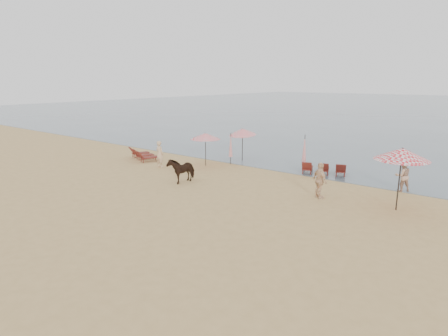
# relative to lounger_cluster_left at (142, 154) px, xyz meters

# --- Properties ---
(ground) EXTENTS (120.00, 120.00, 0.00)m
(ground) POSITION_rel_lounger_cluster_left_xyz_m (9.16, -7.19, -0.37)
(ground) COLOR tan
(ground) RESTS_ON ground
(sea) EXTENTS (160.00, 140.00, 0.06)m
(sea) POSITION_rel_lounger_cluster_left_xyz_m (9.16, 72.81, -0.37)
(sea) COLOR #51606B
(sea) RESTS_ON ground
(lounger_cluster_left) EXTENTS (2.79, 2.22, 0.54)m
(lounger_cluster_left) POSITION_rel_lounger_cluster_left_xyz_m (0.00, 0.00, 0.00)
(lounger_cluster_left) COLOR maroon
(lounger_cluster_left) RESTS_ON ground
(lounger_cluster_right) EXTENTS (2.88, 2.27, 0.55)m
(lounger_cluster_right) POSITION_rel_lounger_cluster_left_xyz_m (12.10, 3.82, 0.01)
(lounger_cluster_right) COLOR maroon
(lounger_cluster_right) RESTS_ON ground
(umbrella_open_left_a) EXTENTS (1.94, 1.94, 2.21)m
(umbrella_open_left_a) POSITION_rel_lounger_cluster_left_xyz_m (4.89, 1.29, 1.61)
(umbrella_open_left_a) COLOR black
(umbrella_open_left_a) RESTS_ON ground
(umbrella_open_left_b) EXTENTS (1.88, 1.92, 2.40)m
(umbrella_open_left_b) POSITION_rel_lounger_cluster_left_xyz_m (5.96, 4.00, 1.70)
(umbrella_open_left_b) COLOR black
(umbrella_open_left_b) RESTS_ON ground
(umbrella_open_right) EXTENTS (2.28, 2.28, 2.78)m
(umbrella_open_right) POSITION_rel_lounger_cluster_left_xyz_m (17.20, -0.19, 2.13)
(umbrella_open_right) COLOR black
(umbrella_open_right) RESTS_ON ground
(umbrella_closed_left) EXTENTS (0.26, 0.26, 2.15)m
(umbrella_closed_left) POSITION_rel_lounger_cluster_left_xyz_m (5.94, 2.66, 0.95)
(umbrella_closed_left) COLOR black
(umbrella_closed_left) RESTS_ON ground
(umbrella_closed_right) EXTENTS (0.28, 0.28, 2.26)m
(umbrella_closed_right) POSITION_rel_lounger_cluster_left_xyz_m (10.61, 4.14, 1.02)
(umbrella_closed_right) COLOR black
(umbrella_closed_right) RESTS_ON ground
(cow) EXTENTS (0.78, 1.66, 1.39)m
(cow) POSITION_rel_lounger_cluster_left_xyz_m (6.48, -2.62, 0.32)
(cow) COLOR black
(cow) RESTS_ON ground
(beachgoer_left) EXTENTS (0.66, 0.45, 1.75)m
(beachgoer_left) POSITION_rel_lounger_cluster_left_xyz_m (2.84, -0.90, 0.50)
(beachgoer_left) COLOR tan
(beachgoer_left) RESTS_ON ground
(beachgoer_right_a) EXTENTS (1.01, 0.99, 1.64)m
(beachgoer_right_a) POSITION_rel_lounger_cluster_left_xyz_m (16.67, 2.99, 0.45)
(beachgoer_right_a) COLOR tan
(beachgoer_right_a) RESTS_ON ground
(beachgoer_right_b) EXTENTS (1.10, 0.91, 1.75)m
(beachgoer_right_b) POSITION_rel_lounger_cluster_left_xyz_m (13.81, -0.67, 0.50)
(beachgoer_right_b) COLOR #E0B68C
(beachgoer_right_b) RESTS_ON ground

